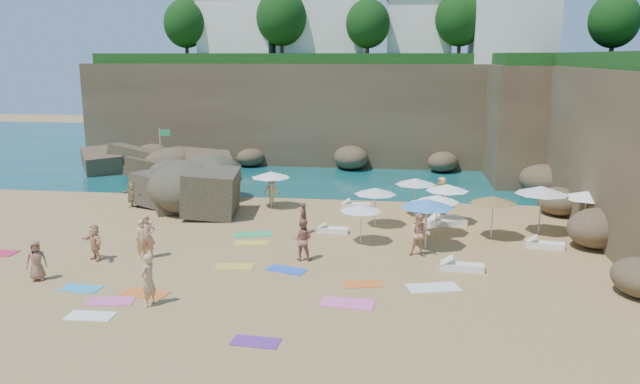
# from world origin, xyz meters

# --- Properties ---
(ground) EXTENTS (120.00, 120.00, 0.00)m
(ground) POSITION_xyz_m (0.00, 0.00, 0.00)
(ground) COLOR tan
(ground) RESTS_ON ground
(seawater) EXTENTS (120.00, 120.00, 0.00)m
(seawater) POSITION_xyz_m (0.00, 30.00, 0.00)
(seawater) COLOR #0C4751
(seawater) RESTS_ON ground
(cliff_back) EXTENTS (44.00, 8.00, 8.00)m
(cliff_back) POSITION_xyz_m (2.00, 25.00, 4.00)
(cliff_back) COLOR brown
(cliff_back) RESTS_ON ground
(cliff_corner) EXTENTS (10.00, 12.00, 8.00)m
(cliff_corner) POSITION_xyz_m (17.00, 20.00, 4.00)
(cliff_corner) COLOR brown
(cliff_corner) RESTS_ON ground
(rock_promontory) EXTENTS (12.00, 7.00, 2.00)m
(rock_promontory) POSITION_xyz_m (-11.00, 16.00, 0.00)
(rock_promontory) COLOR brown
(rock_promontory) RESTS_ON ground
(clifftop_buildings) EXTENTS (28.48, 9.48, 7.00)m
(clifftop_buildings) POSITION_xyz_m (2.96, 25.79, 11.24)
(clifftop_buildings) COLOR white
(clifftop_buildings) RESTS_ON cliff_back
(clifftop_trees) EXTENTS (35.60, 23.82, 4.40)m
(clifftop_trees) POSITION_xyz_m (4.78, 19.52, 11.26)
(clifftop_trees) COLOR #11380F
(clifftop_trees) RESTS_ON ground
(marina_masts) EXTENTS (3.10, 0.10, 6.00)m
(marina_masts) POSITION_xyz_m (-16.50, 30.00, 3.00)
(marina_masts) COLOR white
(marina_masts) RESTS_ON ground
(rock_outcrop) EXTENTS (7.71, 5.91, 3.00)m
(rock_outcrop) POSITION_xyz_m (-7.68, 7.44, 0.00)
(rock_outcrop) COLOR brown
(rock_outcrop) RESTS_ON ground
(flag_pole) EXTENTS (0.76, 0.08, 3.90)m
(flag_pole) POSITION_xyz_m (-10.05, 12.80, 2.49)
(flag_pole) COLOR silver
(flag_pole) RESTS_ON ground
(parasol_0) EXTENTS (2.24, 2.24, 2.12)m
(parasol_0) POSITION_xyz_m (-1.47, 7.48, 1.95)
(parasol_0) COLOR silver
(parasol_0) RESTS_ON ground
(parasol_1) EXTENTS (2.22, 2.22, 2.10)m
(parasol_1) POSITION_xyz_m (6.74, 6.69, 1.93)
(parasol_1) COLOR silver
(parasol_1) RESTS_ON ground
(parasol_2) EXTENTS (2.21, 2.21, 2.09)m
(parasol_2) POSITION_xyz_m (8.35, 5.30, 1.92)
(parasol_2) COLOR silver
(parasol_2) RESTS_ON ground
(parasol_3) EXTENTS (2.55, 2.55, 2.41)m
(parasol_3) POSITION_xyz_m (12.78, 3.93, 2.21)
(parasol_3) COLOR silver
(parasol_3) RESTS_ON ground
(parasol_4) EXTENTS (2.13, 2.13, 2.01)m
(parasol_4) POSITION_xyz_m (7.74, 3.02, 1.85)
(parasol_4) COLOR silver
(parasol_4) RESTS_ON ground
(parasol_5) EXTENTS (1.96, 1.96, 1.86)m
(parasol_5) POSITION_xyz_m (4.17, 1.17, 1.70)
(parasol_5) COLOR silver
(parasol_5) RESTS_ON ground
(parasol_6) EXTENTS (2.21, 2.21, 2.09)m
(parasol_6) POSITION_xyz_m (10.35, 2.78, 1.92)
(parasol_6) COLOR silver
(parasol_6) RESTS_ON ground
(parasol_7) EXTENTS (2.03, 2.03, 1.92)m
(parasol_7) POSITION_xyz_m (7.21, 2.67, 1.76)
(parasol_7) COLOR silver
(parasol_7) RESTS_ON ground
(parasol_8) EXTENTS (2.32, 2.32, 2.19)m
(parasol_8) POSITION_xyz_m (14.93, 4.07, 2.01)
(parasol_8) COLOR silver
(parasol_8) RESTS_ON ground
(parasol_9) EXTENTS (2.15, 2.15, 2.03)m
(parasol_9) POSITION_xyz_m (4.68, 4.22, 1.86)
(parasol_9) COLOR silver
(parasol_9) RESTS_ON ground
(parasol_10) EXTENTS (2.44, 2.44, 2.31)m
(parasol_10) POSITION_xyz_m (7.17, 0.76, 2.12)
(parasol_10) COLOR silver
(parasol_10) RESTS_ON ground
(lounger_0) EXTENTS (1.71, 1.25, 0.25)m
(lounger_0) POSITION_xyz_m (8.34, 5.75, 0.13)
(lounger_0) COLOR silver
(lounger_0) RESTS_ON ground
(lounger_1) EXTENTS (1.69, 0.74, 0.25)m
(lounger_1) POSITION_xyz_m (3.40, 8.14, 0.13)
(lounger_1) COLOR white
(lounger_1) RESTS_ON ground
(lounger_2) EXTENTS (2.07, 1.04, 0.31)m
(lounger_2) POSITION_xyz_m (8.39, 4.91, 0.15)
(lounger_2) COLOR white
(lounger_2) RESTS_ON ground
(lounger_3) EXTENTS (1.58, 0.60, 0.24)m
(lounger_3) POSITION_xyz_m (2.68, 2.81, 0.12)
(lounger_3) COLOR white
(lounger_3) RESTS_ON ground
(lounger_4) EXTENTS (1.74, 0.81, 0.26)m
(lounger_4) POSITION_xyz_m (12.62, 1.61, 0.13)
(lounger_4) COLOR white
(lounger_4) RESTS_ON ground
(lounger_5) EXTENTS (1.79, 0.70, 0.27)m
(lounger_5) POSITION_xyz_m (8.59, -2.02, 0.14)
(lounger_5) COLOR white
(lounger_5) RESTS_ON ground
(towel_0) EXTENTS (1.61, 0.95, 0.03)m
(towel_0) POSITION_xyz_m (-5.88, -6.12, 0.01)
(towel_0) COLOR #2AA6E1
(towel_0) RESTS_ON ground
(towel_1) EXTENTS (1.78, 1.13, 0.03)m
(towel_1) POSITION_xyz_m (-4.19, -7.16, 0.01)
(towel_1) COLOR #EB5BA4
(towel_1) RESTS_ON ground
(towel_2) EXTENTS (1.82, 1.13, 0.03)m
(towel_2) POSITION_xyz_m (-3.26, -6.30, 0.01)
(towel_2) COLOR orange
(towel_2) RESTS_ON ground
(towel_4) EXTENTS (1.63, 0.93, 0.03)m
(towel_4) POSITION_xyz_m (-0.78, -2.88, 0.01)
(towel_4) COLOR yellow
(towel_4) RESTS_ON ground
(towel_5) EXTENTS (1.60, 0.84, 0.03)m
(towel_5) POSITION_xyz_m (-4.27, -8.48, 0.01)
(towel_5) COLOR white
(towel_5) RESTS_ON ground
(towel_6) EXTENTS (1.54, 0.85, 0.03)m
(towel_6) POSITION_xyz_m (1.73, -9.62, 0.01)
(towel_6) COLOR #652D93
(towel_6) RESTS_ON ground
(towel_8) EXTENTS (1.76, 1.27, 0.03)m
(towel_8) POSITION_xyz_m (1.45, -3.01, 0.01)
(towel_8) COLOR blue
(towel_8) RESTS_ON ground
(towel_9) EXTENTS (2.01, 1.15, 0.03)m
(towel_9) POSITION_xyz_m (4.24, -6.21, 0.02)
(towel_9) COLOR pink
(towel_9) RESTS_ON ground
(towel_10) EXTENTS (1.66, 1.10, 0.03)m
(towel_10) POSITION_xyz_m (4.65, -4.23, 0.01)
(towel_10) COLOR orange
(towel_10) RESTS_ON ground
(towel_11) EXTENTS (2.04, 1.48, 0.03)m
(towel_11) POSITION_xyz_m (-1.18, 1.88, 0.02)
(towel_11) COLOR #33B567
(towel_11) RESTS_ON ground
(towel_12) EXTENTS (1.65, 0.98, 0.03)m
(towel_12) POSITION_xyz_m (-0.90, 0.47, 0.01)
(towel_12) COLOR yellow
(towel_12) RESTS_ON ground
(towel_13) EXTENTS (2.13, 1.46, 0.03)m
(towel_13) POSITION_xyz_m (7.33, -4.24, 0.02)
(towel_13) COLOR white
(towel_13) RESTS_ON ground
(person_stand_0) EXTENTS (0.75, 0.73, 1.73)m
(person_stand_0) POSITION_xyz_m (-5.01, -2.33, 0.86)
(person_stand_0) COLOR tan
(person_stand_0) RESTS_ON ground
(person_stand_1) EXTENTS (0.91, 0.72, 1.82)m
(person_stand_1) POSITION_xyz_m (1.87, -1.60, 0.91)
(person_stand_1) COLOR #A66853
(person_stand_1) RESTS_ON ground
(person_stand_2) EXTENTS (1.23, 0.83, 1.76)m
(person_stand_2) POSITION_xyz_m (-1.52, 8.02, 0.88)
(person_stand_2) COLOR #F1C689
(person_stand_2) RESTS_ON ground
(person_stand_3) EXTENTS (0.43, 0.93, 1.55)m
(person_stand_3) POSITION_xyz_m (1.25, 2.46, 0.77)
(person_stand_3) COLOR #96694B
(person_stand_3) RESTS_ON ground
(person_stand_4) EXTENTS (0.97, 1.04, 1.90)m
(person_stand_4) POSITION_xyz_m (8.26, 8.31, 0.95)
(person_stand_4) COLOR #E3BC77
(person_stand_4) RESTS_ON ground
(person_stand_5) EXTENTS (1.52, 0.71, 1.58)m
(person_stand_5) POSITION_xyz_m (-9.37, 6.42, 0.79)
(person_stand_5) COLOR #A28251
(person_stand_5) RESTS_ON ground
(person_stand_6) EXTENTS (0.60, 0.78, 1.90)m
(person_stand_6) POSITION_xyz_m (-2.66, -7.30, 0.95)
(person_stand_6) COLOR tan
(person_stand_6) RESTS_ON ground
(person_lie_2) EXTENTS (1.42, 1.74, 0.42)m
(person_lie_2) POSITION_xyz_m (-7.99, -5.50, 0.21)
(person_lie_2) COLOR #926149
(person_lie_2) RESTS_ON ground
(person_lie_3) EXTENTS (2.07, 2.10, 0.42)m
(person_lie_3) POSITION_xyz_m (-6.95, -2.86, 0.21)
(person_lie_3) COLOR tan
(person_lie_3) RESTS_ON ground
(person_lie_4) EXTENTS (1.16, 2.00, 0.45)m
(person_lie_4) POSITION_xyz_m (-4.82, -2.28, 0.23)
(person_lie_4) COLOR tan
(person_lie_4) RESTS_ON ground
(person_lie_5) EXTENTS (1.05, 1.95, 0.71)m
(person_lie_5) POSITION_xyz_m (6.86, -0.42, 0.36)
(person_lie_5) COLOR #DEA17E
(person_lie_5) RESTS_ON ground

